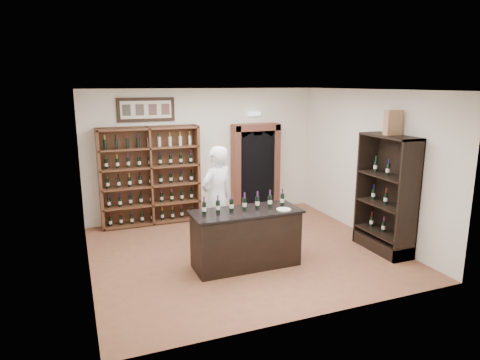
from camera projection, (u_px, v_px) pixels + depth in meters
name	position (u px, v px, depth m)	size (l,w,h in m)	color
floor	(244.00, 251.00, 8.10)	(5.50, 5.50, 0.00)	brown
ceiling	(244.00, 90.00, 7.43)	(5.50, 5.50, 0.00)	white
wall_back	(204.00, 154.00, 10.03)	(5.50, 0.04, 3.00)	silver
wall_left	(83.00, 187.00, 6.78)	(0.04, 5.00, 3.00)	silver
wall_right	(368.00, 164.00, 8.75)	(0.04, 5.00, 3.00)	silver
wine_shelf	(150.00, 176.00, 9.50)	(2.20, 0.38, 2.20)	#59301E
framed_picture	(146.00, 110.00, 9.30)	(1.25, 0.04, 0.52)	black
arched_doorway	(255.00, 166.00, 10.40)	(1.17, 0.35, 2.17)	black
emergency_light	(254.00, 114.00, 10.21)	(0.30, 0.10, 0.10)	white
tasting_counter	(246.00, 239.00, 7.37)	(1.88, 0.78, 1.00)	black
counter_bottle_0	(204.00, 208.00, 7.03)	(0.07, 0.07, 0.30)	black
counter_bottle_1	(218.00, 206.00, 7.12)	(0.07, 0.07, 0.30)	black
counter_bottle_2	(231.00, 205.00, 7.20)	(0.07, 0.07, 0.30)	black
counter_bottle_3	(245.00, 204.00, 7.29)	(0.07, 0.07, 0.30)	black
counter_bottle_4	(257.00, 202.00, 7.38)	(0.07, 0.07, 0.30)	black
counter_bottle_5	(270.00, 201.00, 7.46)	(0.07, 0.07, 0.30)	black
counter_bottle_6	(282.00, 199.00, 7.55)	(0.07, 0.07, 0.30)	black
side_cabinet	(386.00, 212.00, 8.02)	(0.48, 1.20, 2.20)	black
shopkeeper	(217.00, 198.00, 8.08)	(0.72, 0.47, 1.98)	white
plate	(284.00, 210.00, 7.28)	(0.25, 0.25, 0.02)	beige
wine_crate	(393.00, 123.00, 7.66)	(0.31, 0.13, 0.44)	tan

